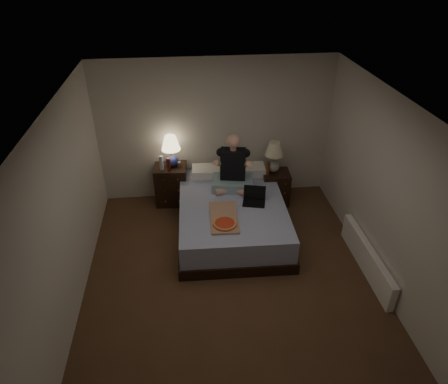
{
  "coord_description": "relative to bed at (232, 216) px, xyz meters",
  "views": [
    {
      "loc": [
        -0.55,
        -4.07,
        4.0
      ],
      "look_at": [
        0.0,
        0.9,
        0.85
      ],
      "focal_mm": 32.0,
      "sensor_mm": 36.0,
      "label": 1
    }
  ],
  "objects": [
    {
      "name": "floor",
      "position": [
        -0.15,
        -1.08,
        -0.27
      ],
      "size": [
        4.0,
        4.5,
        0.0
      ],
      "primitive_type": "cube",
      "color": "brown",
      "rests_on": "ground"
    },
    {
      "name": "beer_bottle_left",
      "position": [
        -0.97,
        0.82,
        0.56
      ],
      "size": [
        0.06,
        0.06,
        0.23
      ],
      "primitive_type": "cylinder",
      "color": "#631C0E",
      "rests_on": "nightstand_left"
    },
    {
      "name": "wall_right",
      "position": [
        1.85,
        -1.08,
        0.98
      ],
      "size": [
        0.0,
        4.5,
        2.5
      ],
      "primitive_type": "cube",
      "rotation": [
        1.57,
        0.0,
        -1.57
      ],
      "color": "silver",
      "rests_on": "ground"
    },
    {
      "name": "ceiling",
      "position": [
        -0.15,
        -1.08,
        2.23
      ],
      "size": [
        4.0,
        4.5,
        0.0
      ],
      "primitive_type": "cube",
      "rotation": [
        3.14,
        0.0,
        0.0
      ],
      "color": "white",
      "rests_on": "ground"
    },
    {
      "name": "soda_can",
      "position": [
        -0.8,
        0.92,
        0.49
      ],
      "size": [
        0.07,
        0.07,
        0.1
      ],
      "primitive_type": "cylinder",
      "color": "#A0A19C",
      "rests_on": "nightstand_left"
    },
    {
      "name": "wall_back",
      "position": [
        -0.15,
        1.17,
        0.98
      ],
      "size": [
        4.0,
        0.0,
        2.5
      ],
      "primitive_type": "cube",
      "rotation": [
        1.57,
        0.0,
        0.0
      ],
      "color": "silver",
      "rests_on": "ground"
    },
    {
      "name": "nightstand_left",
      "position": [
        -0.95,
        0.97,
        0.08
      ],
      "size": [
        0.58,
        0.53,
        0.71
      ],
      "primitive_type": "cube",
      "rotation": [
        0.0,
        0.0,
        -0.07
      ],
      "color": "black",
      "rests_on": "floor"
    },
    {
      "name": "water_bottle",
      "position": [
        -1.09,
        0.87,
        0.57
      ],
      "size": [
        0.07,
        0.07,
        0.25
      ],
      "primitive_type": "cylinder",
      "color": "silver",
      "rests_on": "nightstand_left"
    },
    {
      "name": "laptop",
      "position": [
        0.33,
        -0.08,
        0.39
      ],
      "size": [
        0.4,
        0.35,
        0.24
      ],
      "primitive_type": null,
      "rotation": [
        0.0,
        0.0,
        -0.24
      ],
      "color": "black",
      "rests_on": "bed"
    },
    {
      "name": "wall_front",
      "position": [
        -0.15,
        -3.33,
        0.98
      ],
      "size": [
        4.0,
        0.0,
        2.5
      ],
      "primitive_type": "cube",
      "rotation": [
        -1.57,
        0.0,
        0.0
      ],
      "color": "silver",
      "rests_on": "ground"
    },
    {
      "name": "bed",
      "position": [
        0.0,
        0.0,
        0.0
      ],
      "size": [
        1.69,
        2.22,
        0.54
      ],
      "primitive_type": "cube",
      "rotation": [
        0.0,
        0.0,
        -0.03
      ],
      "color": "#5463A8",
      "rests_on": "floor"
    },
    {
      "name": "lamp_right",
      "position": [
        0.82,
        0.78,
        0.62
      ],
      "size": [
        0.34,
        0.34,
        0.56
      ],
      "primitive_type": null,
      "rotation": [
        0.0,
        0.0,
        0.05
      ],
      "color": "#979890",
      "rests_on": "nightstand_right"
    },
    {
      "name": "nightstand_right",
      "position": [
        0.87,
        0.73,
        0.03
      ],
      "size": [
        0.49,
        0.44,
        0.61
      ],
      "primitive_type": "cube",
      "rotation": [
        0.0,
        0.0,
        -0.05
      ],
      "color": "black",
      "rests_on": "floor"
    },
    {
      "name": "radiator",
      "position": [
        1.78,
        -1.13,
        -0.07
      ],
      "size": [
        0.1,
        1.6,
        0.4
      ],
      "primitive_type": "cube",
      "color": "white",
      "rests_on": "floor"
    },
    {
      "name": "person",
      "position": [
        0.06,
        0.42,
        0.74
      ],
      "size": [
        0.74,
        0.63,
        0.93
      ],
      "primitive_type": null,
      "rotation": [
        0.0,
        0.0,
        -0.19
      ],
      "color": "black",
      "rests_on": "bed"
    },
    {
      "name": "beer_bottle_right",
      "position": [
        0.71,
        0.68,
        0.45
      ],
      "size": [
        0.06,
        0.06,
        0.23
      ],
      "primitive_type": "cylinder",
      "color": "#5D2E0D",
      "rests_on": "nightstand_right"
    },
    {
      "name": "lamp_left",
      "position": [
        -0.92,
        0.97,
        0.72
      ],
      "size": [
        0.4,
        0.4,
        0.56
      ],
      "primitive_type": null,
      "rotation": [
        0.0,
        0.0,
        -0.28
      ],
      "color": "navy",
      "rests_on": "nightstand_left"
    },
    {
      "name": "wall_left",
      "position": [
        -2.15,
        -1.08,
        0.98
      ],
      "size": [
        0.0,
        4.5,
        2.5
      ],
      "primitive_type": "cube",
      "rotation": [
        1.57,
        0.0,
        1.57
      ],
      "color": "silver",
      "rests_on": "ground"
    },
    {
      "name": "pizza_box",
      "position": [
        -0.18,
        -0.62,
        0.31
      ],
      "size": [
        0.43,
        0.78,
        0.08
      ],
      "primitive_type": null,
      "rotation": [
        0.0,
        0.0,
        -0.04
      ],
      "color": "tan",
      "rests_on": "bed"
    }
  ]
}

